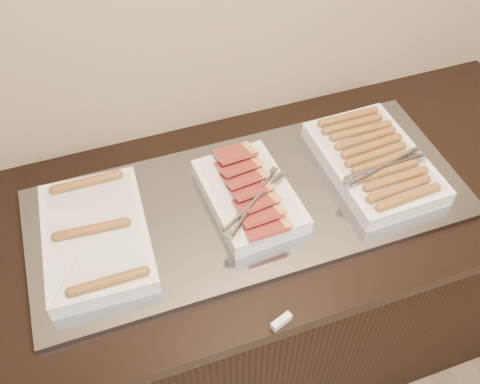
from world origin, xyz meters
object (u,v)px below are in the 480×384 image
Objects in this scene: warming_tray at (250,204)px; dish_center at (249,195)px; counter at (242,291)px; dish_left at (96,236)px; dish_right at (374,161)px.

warming_tray is 3.45× the size of dish_center.
counter is 0.50m from dish_center.
dish_center reaches higher than dish_left.
dish_left reaches higher than warming_tray.
warming_tray is at bearing 51.27° from dish_center.
dish_left is at bearing 178.19° from dish_right.
dish_right is at bearing -0.47° from warming_tray.
dish_right is (0.79, -0.00, 0.01)m from dish_left.
dish_center is 0.38m from dish_right.
warming_tray is at bearing 0.00° from counter.
dish_center reaches higher than counter.
counter is at bearing 180.00° from warming_tray.
dish_left is 0.41m from dish_center.
counter is 5.16× the size of dish_left.
counter is 0.63m from dish_left.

